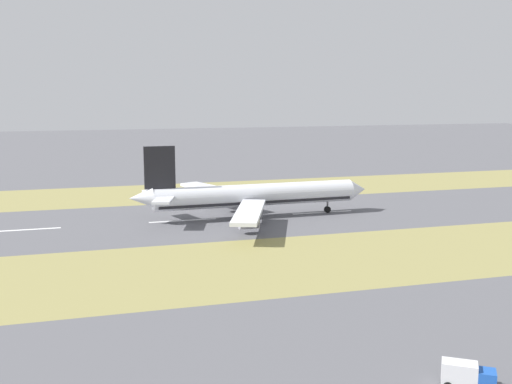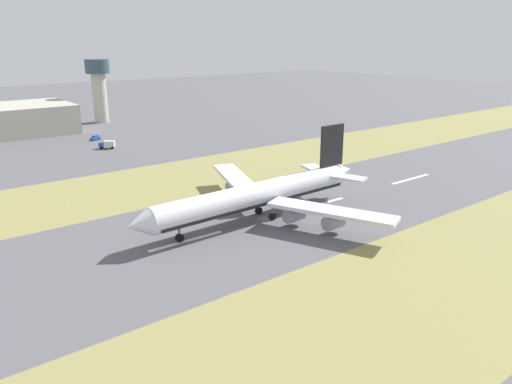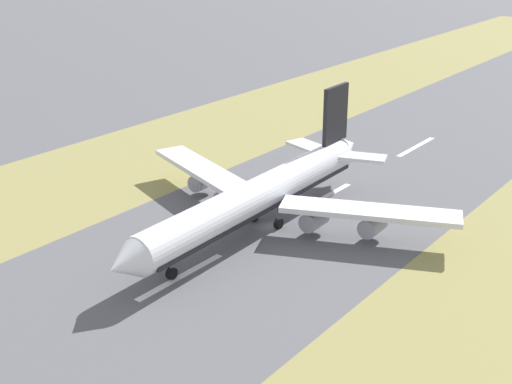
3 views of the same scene
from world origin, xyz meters
name	(u,v)px [view 2 (image 2 of 3)]	position (x,y,z in m)	size (l,w,h in m)	color
ground_plane	(267,219)	(0.00, 0.00, 0.00)	(800.00, 800.00, 0.00)	#56565B
grass_median_west	(430,290)	(-45.00, 0.00, 0.00)	(40.00, 600.00, 0.01)	olive
grass_median_east	(176,179)	(45.00, 0.00, 0.00)	(40.00, 600.00, 0.01)	olive
centreline_dash_near	(411,179)	(0.00, -57.41, 0.01)	(1.20, 18.00, 0.01)	silver
centreline_dash_mid	(319,204)	(0.00, -17.41, 0.01)	(1.20, 18.00, 0.01)	silver
centreline_dash_far	(186,241)	(0.00, 22.59, 0.01)	(1.20, 18.00, 0.01)	silver
airplane_main_jet	(262,194)	(1.20, 0.68, 6.02)	(64.11, 67.12, 20.20)	silver
control_tower	(99,84)	(163.16, -22.75, 19.42)	(12.00, 12.00, 31.50)	#B2AD9E
service_truck	(107,144)	(100.01, -0.18, 1.67)	(5.14, 6.22, 3.10)	#1E51B2
apron_car	(95,138)	(119.79, -2.78, 1.00)	(3.27, 4.75, 2.03)	#1E51B2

